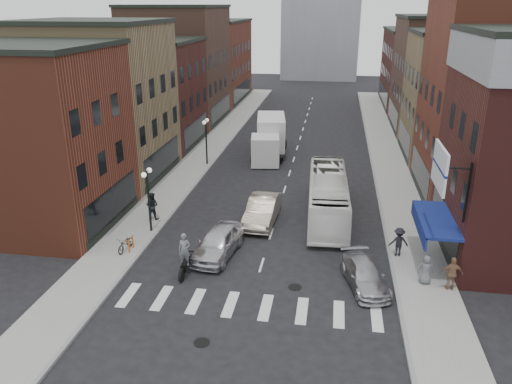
% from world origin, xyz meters
% --- Properties ---
extents(ground, '(160.00, 160.00, 0.00)m').
position_xyz_m(ground, '(0.00, 0.00, 0.00)').
color(ground, black).
rests_on(ground, ground).
extents(sidewalk_left, '(3.00, 74.00, 0.15)m').
position_xyz_m(sidewalk_left, '(-8.50, 22.00, 0.07)').
color(sidewalk_left, gray).
rests_on(sidewalk_left, ground).
extents(sidewalk_right, '(3.00, 74.00, 0.15)m').
position_xyz_m(sidewalk_right, '(8.50, 22.00, 0.07)').
color(sidewalk_right, gray).
rests_on(sidewalk_right, ground).
extents(curb_left, '(0.20, 74.00, 0.16)m').
position_xyz_m(curb_left, '(-7.00, 22.00, 0.00)').
color(curb_left, gray).
rests_on(curb_left, ground).
extents(curb_right, '(0.20, 74.00, 0.16)m').
position_xyz_m(curb_right, '(7.00, 22.00, 0.00)').
color(curb_right, gray).
rests_on(curb_right, ground).
extents(crosswalk_stripes, '(12.00, 2.20, 0.01)m').
position_xyz_m(crosswalk_stripes, '(0.00, -3.00, 0.00)').
color(crosswalk_stripes, silver).
rests_on(crosswalk_stripes, ground).
extents(bldg_left_near, '(10.30, 9.20, 11.30)m').
position_xyz_m(bldg_left_near, '(-14.99, 4.50, 5.65)').
color(bldg_left_near, brown).
rests_on(bldg_left_near, ground).
extents(bldg_left_mid_a, '(10.30, 10.20, 12.30)m').
position_xyz_m(bldg_left_mid_a, '(-14.99, 14.00, 6.15)').
color(bldg_left_mid_a, olive).
rests_on(bldg_left_mid_a, ground).
extents(bldg_left_mid_b, '(10.30, 10.20, 10.30)m').
position_xyz_m(bldg_left_mid_b, '(-14.99, 24.00, 5.15)').
color(bldg_left_mid_b, '#491C1A').
rests_on(bldg_left_mid_b, ground).
extents(bldg_left_far_a, '(10.30, 12.20, 13.30)m').
position_xyz_m(bldg_left_far_a, '(-14.99, 35.00, 6.65)').
color(bldg_left_far_a, brown).
rests_on(bldg_left_far_a, ground).
extents(bldg_left_far_b, '(10.30, 16.20, 11.30)m').
position_xyz_m(bldg_left_far_b, '(-14.99, 49.00, 5.65)').
color(bldg_left_far_b, brown).
rests_on(bldg_left_far_b, ground).
extents(bldg_right_mid_a, '(10.30, 10.20, 14.30)m').
position_xyz_m(bldg_right_mid_a, '(15.00, 14.00, 7.15)').
color(bldg_right_mid_a, brown).
rests_on(bldg_right_mid_a, ground).
extents(bldg_right_mid_b, '(10.30, 10.20, 11.30)m').
position_xyz_m(bldg_right_mid_b, '(14.99, 24.00, 5.65)').
color(bldg_right_mid_b, olive).
rests_on(bldg_right_mid_b, ground).
extents(bldg_right_far_a, '(10.30, 12.20, 12.30)m').
position_xyz_m(bldg_right_far_a, '(14.99, 35.00, 6.15)').
color(bldg_right_far_a, brown).
rests_on(bldg_right_far_a, ground).
extents(bldg_right_far_b, '(10.30, 16.20, 10.30)m').
position_xyz_m(bldg_right_far_b, '(14.99, 49.00, 5.15)').
color(bldg_right_far_b, '#491C1A').
rests_on(bldg_right_far_b, ground).
extents(awning_blue, '(1.80, 5.00, 0.78)m').
position_xyz_m(awning_blue, '(8.93, 2.50, 2.63)').
color(awning_blue, navy).
rests_on(awning_blue, ground).
extents(billboard_sign, '(1.52, 3.00, 3.70)m').
position_xyz_m(billboard_sign, '(8.59, 0.50, 6.13)').
color(billboard_sign, black).
rests_on(billboard_sign, ground).
extents(streetlamp_near, '(0.32, 1.22, 4.11)m').
position_xyz_m(streetlamp_near, '(-7.40, 4.00, 2.91)').
color(streetlamp_near, black).
rests_on(streetlamp_near, ground).
extents(streetlamp_far, '(0.32, 1.22, 4.11)m').
position_xyz_m(streetlamp_far, '(-7.40, 18.00, 2.91)').
color(streetlamp_far, black).
rests_on(streetlamp_far, ground).
extents(bike_rack, '(0.08, 0.68, 0.80)m').
position_xyz_m(bike_rack, '(-7.60, 1.30, 0.55)').
color(bike_rack, '#D8590C').
rests_on(bike_rack, sidewalk_left).
extents(box_truck, '(3.21, 8.47, 3.57)m').
position_xyz_m(box_truck, '(-2.35, 21.58, 1.76)').
color(box_truck, silver).
rests_on(box_truck, ground).
extents(motorcycle_rider, '(0.66, 2.30, 2.34)m').
position_xyz_m(motorcycle_rider, '(-3.80, -0.58, 1.09)').
color(motorcycle_rider, black).
rests_on(motorcycle_rider, ground).
extents(transit_bus, '(2.87, 10.54, 2.91)m').
position_xyz_m(transit_bus, '(3.34, 8.29, 1.46)').
color(transit_bus, white).
rests_on(transit_bus, ground).
extents(sedan_left_near, '(2.52, 4.97, 1.62)m').
position_xyz_m(sedan_left_near, '(-2.60, 1.75, 0.81)').
color(sedan_left_near, silver).
rests_on(sedan_left_near, ground).
extents(sedan_left_far, '(1.99, 5.16, 1.68)m').
position_xyz_m(sedan_left_far, '(-0.80, 6.67, 0.84)').
color(sedan_left_far, '#C3B49E').
rests_on(sedan_left_far, ground).
extents(curb_car, '(2.76, 4.54, 1.23)m').
position_xyz_m(curb_car, '(5.44, -0.30, 0.62)').
color(curb_car, '#A9A8AC').
rests_on(curb_car, ground).
extents(parked_bicycle, '(0.75, 1.66, 0.84)m').
position_xyz_m(parked_bicycle, '(-7.87, 1.23, 0.57)').
color(parked_bicycle, black).
rests_on(parked_bicycle, sidewalk_left).
extents(ped_left_solo, '(0.94, 0.63, 1.81)m').
position_xyz_m(ped_left_solo, '(-7.93, 5.78, 1.06)').
color(ped_left_solo, black).
rests_on(ped_left_solo, sidewalk_left).
extents(ped_right_a, '(1.15, 0.69, 1.68)m').
position_xyz_m(ped_right_a, '(7.40, 3.04, 0.99)').
color(ped_right_a, black).
rests_on(ped_right_a, sidewalk_right).
extents(ped_right_b, '(1.06, 0.57, 1.76)m').
position_xyz_m(ped_right_b, '(9.60, -0.22, 1.03)').
color(ped_right_b, '#8C6347').
rests_on(ped_right_b, sidewalk_right).
extents(ped_right_c, '(0.77, 0.51, 1.57)m').
position_xyz_m(ped_right_c, '(8.45, 0.20, 0.93)').
color(ped_right_c, slate).
rests_on(ped_right_c, sidewalk_right).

